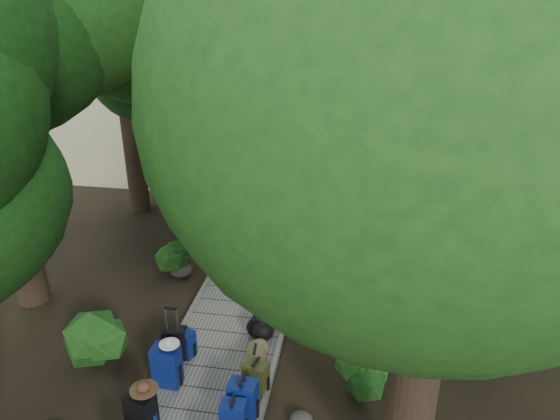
% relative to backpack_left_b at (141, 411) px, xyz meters
% --- Properties ---
extents(ground, '(120.00, 120.00, 0.00)m').
position_rel_backpack_left_b_xyz_m(ground, '(0.70, 4.00, -0.50)').
color(ground, black).
rests_on(ground, ground).
extents(sand_beach, '(40.00, 22.00, 0.02)m').
position_rel_backpack_left_b_xyz_m(sand_beach, '(0.70, 20.00, -0.49)').
color(sand_beach, tan).
rests_on(sand_beach, ground).
extents(boardwalk, '(2.00, 12.00, 0.12)m').
position_rel_backpack_left_b_xyz_m(boardwalk, '(0.70, 5.00, -0.44)').
color(boardwalk, gray).
rests_on(boardwalk, ground).
extents(backpack_left_b, '(0.47, 0.38, 0.76)m').
position_rel_backpack_left_b_xyz_m(backpack_left_b, '(0.00, 0.00, 0.00)').
color(backpack_left_b, black).
rests_on(backpack_left_b, boardwalk).
extents(backpack_left_c, '(0.45, 0.33, 0.81)m').
position_rel_backpack_left_b_xyz_m(backpack_left_c, '(0.01, 1.02, 0.03)').
color(backpack_left_c, navy).
rests_on(backpack_left_c, boardwalk).
extents(backpack_left_d, '(0.42, 0.36, 0.55)m').
position_rel_backpack_left_b_xyz_m(backpack_left_d, '(0.05, 1.75, -0.10)').
color(backpack_left_d, navy).
rests_on(backpack_left_d, boardwalk).
extents(backpack_right_b, '(0.37, 0.26, 0.67)m').
position_rel_backpack_left_b_xyz_m(backpack_right_b, '(1.35, 0.16, -0.05)').
color(backpack_right_b, navy).
rests_on(backpack_right_b, boardwalk).
extents(backpack_right_c, '(0.45, 0.33, 0.73)m').
position_rel_backpack_left_b_xyz_m(backpack_right_c, '(1.41, 0.53, -0.02)').
color(backpack_right_c, navy).
rests_on(backpack_right_c, boardwalk).
extents(backpack_right_d, '(0.43, 0.36, 0.57)m').
position_rel_backpack_left_b_xyz_m(backpack_right_d, '(1.48, 1.13, -0.09)').
color(backpack_right_d, '#3A411A').
rests_on(backpack_right_d, boardwalk).
extents(duffel_right_khaki, '(0.40, 0.57, 0.36)m').
position_rel_backpack_left_b_xyz_m(duffel_right_khaki, '(1.35, 1.66, -0.20)').
color(duffel_right_khaki, brown).
rests_on(duffel_right_khaki, boardwalk).
extents(duffel_right_black, '(0.52, 0.74, 0.43)m').
position_rel_backpack_left_b_xyz_m(duffel_right_black, '(1.29, 2.71, -0.17)').
color(duffel_right_black, black).
rests_on(duffel_right_black, boardwalk).
extents(suitcase_on_boardwalk, '(0.45, 0.33, 0.62)m').
position_rel_backpack_left_b_xyz_m(suitcase_on_boardwalk, '(-0.08, 1.63, -0.07)').
color(suitcase_on_boardwalk, black).
rests_on(suitcase_on_boardwalk, boardwalk).
extents(lone_suitcase_on_sand, '(0.42, 0.24, 0.66)m').
position_rel_backpack_left_b_xyz_m(lone_suitcase_on_sand, '(1.07, 12.27, -0.15)').
color(lone_suitcase_on_sand, black).
rests_on(lone_suitcase_on_sand, sand_beach).
extents(hat_brown, '(0.42, 0.42, 0.13)m').
position_rel_backpack_left_b_xyz_m(hat_brown, '(0.07, 0.05, 0.44)').
color(hat_brown, '#51351E').
rests_on(hat_brown, backpack_left_b).
extents(hat_white, '(0.33, 0.33, 0.11)m').
position_rel_backpack_left_b_xyz_m(hat_white, '(0.10, 1.02, 0.49)').
color(hat_white, silver).
rests_on(hat_white, backpack_left_c).
extents(kayak, '(1.62, 3.67, 0.36)m').
position_rel_backpack_left_b_xyz_m(kayak, '(-2.93, 13.70, -0.30)').
color(kayak, '#BF3F10').
rests_on(kayak, sand_beach).
extents(sun_lounger, '(0.86, 2.09, 0.65)m').
position_rel_backpack_left_b_xyz_m(sun_lounger, '(3.58, 14.24, -0.15)').
color(sun_lounger, silver).
rests_on(sun_lounger, sand_beach).
extents(tree_right_a, '(5.37, 5.37, 8.95)m').
position_rel_backpack_left_b_xyz_m(tree_right_a, '(3.77, -0.17, 3.97)').
color(tree_right_a, black).
rests_on(tree_right_a, ground).
extents(tree_right_c, '(5.70, 5.70, 9.86)m').
position_rel_backpack_left_b_xyz_m(tree_right_c, '(4.73, 5.36, 4.43)').
color(tree_right_c, black).
rests_on(tree_right_c, ground).
extents(tree_right_d, '(5.43, 5.43, 9.96)m').
position_rel_backpack_left_b_xyz_m(tree_right_d, '(6.24, 8.31, 4.48)').
color(tree_right_d, black).
rests_on(tree_right_d, ground).
extents(tree_right_e, '(4.74, 4.74, 8.53)m').
position_rel_backpack_left_b_xyz_m(tree_right_e, '(5.14, 11.44, 3.77)').
color(tree_right_e, black).
rests_on(tree_right_e, ground).
extents(tree_right_f, '(5.68, 5.68, 10.14)m').
position_rel_backpack_left_b_xyz_m(tree_right_f, '(6.98, 13.75, 4.57)').
color(tree_right_f, black).
rests_on(tree_right_f, ground).
extents(tree_left_c, '(4.48, 4.48, 7.79)m').
position_rel_backpack_left_b_xyz_m(tree_left_c, '(-3.29, 7.70, 3.40)').
color(tree_left_c, black).
rests_on(tree_left_c, ground).
extents(tree_back_a, '(4.62, 4.62, 8.00)m').
position_rel_backpack_left_b_xyz_m(tree_back_a, '(-0.76, 18.39, 3.50)').
color(tree_back_a, black).
rests_on(tree_back_a, ground).
extents(tree_back_c, '(4.98, 4.98, 8.96)m').
position_rel_backpack_left_b_xyz_m(tree_back_c, '(5.42, 19.75, 3.98)').
color(tree_back_c, black).
rests_on(tree_back_c, ground).
extents(tree_back_d, '(4.96, 4.96, 8.27)m').
position_rel_backpack_left_b_xyz_m(tree_back_d, '(-4.86, 18.08, 3.64)').
color(tree_back_d, black).
rests_on(tree_back_d, ground).
extents(palm_right_a, '(4.65, 4.65, 7.93)m').
position_rel_backpack_left_b_xyz_m(palm_right_a, '(4.15, 10.27, 3.46)').
color(palm_right_a, '#124315').
rests_on(palm_right_a, ground).
extents(palm_right_b, '(4.45, 4.45, 8.61)m').
position_rel_backpack_left_b_xyz_m(palm_right_b, '(5.73, 15.27, 3.80)').
color(palm_right_b, '#124315').
rests_on(palm_right_b, ground).
extents(palm_right_c, '(4.91, 4.91, 7.81)m').
position_rel_backpack_left_b_xyz_m(palm_right_c, '(2.64, 16.89, 3.41)').
color(palm_right_c, '#124315').
rests_on(palm_right_c, ground).
extents(palm_left_a, '(4.81, 4.81, 7.66)m').
position_rel_backpack_left_b_xyz_m(palm_left_a, '(-3.63, 10.11, 3.33)').
color(palm_left_a, '#124315').
rests_on(palm_left_a, ground).
extents(rock_left_b, '(0.38, 0.34, 0.21)m').
position_rel_backpack_left_b_xyz_m(rock_left_b, '(-1.56, 1.64, -0.39)').
color(rock_left_b, '#4C473F').
rests_on(rock_left_b, ground).
extents(rock_left_c, '(0.51, 0.46, 0.28)m').
position_rel_backpack_left_b_xyz_m(rock_left_c, '(-0.96, 4.45, -0.36)').
color(rock_left_c, '#4C473F').
rests_on(rock_left_c, ground).
extents(rock_left_d, '(0.28, 0.25, 0.16)m').
position_rel_backpack_left_b_xyz_m(rock_left_d, '(-1.55, 6.65, -0.42)').
color(rock_left_d, '#4C473F').
rests_on(rock_left_d, ground).
extents(rock_right_a, '(0.36, 0.32, 0.20)m').
position_rel_backpack_left_b_xyz_m(rock_right_a, '(2.29, 0.63, -0.40)').
color(rock_right_a, '#4C473F').
rests_on(rock_right_a, ground).
extents(rock_right_b, '(0.44, 0.39, 0.24)m').
position_rel_backpack_left_b_xyz_m(rock_right_b, '(3.13, 3.08, -0.38)').
color(rock_right_b, '#4C473F').
rests_on(rock_right_b, ground).
extents(rock_right_c, '(0.33, 0.29, 0.18)m').
position_rel_backpack_left_b_xyz_m(rock_right_c, '(2.56, 5.93, -0.41)').
color(rock_right_c, '#4C473F').
rests_on(rock_right_c, ground).
extents(rock_right_d, '(0.62, 0.56, 0.34)m').
position_rel_backpack_left_b_xyz_m(rock_right_d, '(3.10, 8.17, -0.33)').
color(rock_right_d, '#4C473F').
rests_on(rock_right_d, ground).
extents(shrub_left_a, '(1.14, 1.14, 1.02)m').
position_rel_backpack_left_b_xyz_m(shrub_left_a, '(-1.40, 1.36, 0.01)').
color(shrub_left_a, '#194815').
rests_on(shrub_left_a, ground).
extents(shrub_left_b, '(0.83, 0.83, 0.75)m').
position_rel_backpack_left_b_xyz_m(shrub_left_b, '(-1.10, 4.61, -0.13)').
color(shrub_left_b, '#194815').
rests_on(shrub_left_b, ground).
extents(shrub_left_c, '(1.34, 1.34, 1.20)m').
position_rel_backpack_left_b_xyz_m(shrub_left_c, '(-2.35, 8.39, 0.10)').
color(shrub_left_c, '#194815').
rests_on(shrub_left_c, ground).
extents(shrub_right_a, '(0.89, 0.89, 0.80)m').
position_rel_backpack_left_b_xyz_m(shrub_right_a, '(3.14, 1.45, -0.10)').
color(shrub_right_a, '#194815').
rests_on(shrub_right_a, ground).
extents(shrub_right_b, '(1.47, 1.47, 1.32)m').
position_rel_backpack_left_b_xyz_m(shrub_right_b, '(3.27, 6.13, 0.16)').
color(shrub_right_b, '#194815').
rests_on(shrub_right_b, ground).
extents(shrub_right_c, '(0.72, 0.72, 0.64)m').
position_rel_backpack_left_b_xyz_m(shrub_right_c, '(2.94, 9.35, -0.18)').
color(shrub_right_c, '#194815').
rests_on(shrub_right_c, ground).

